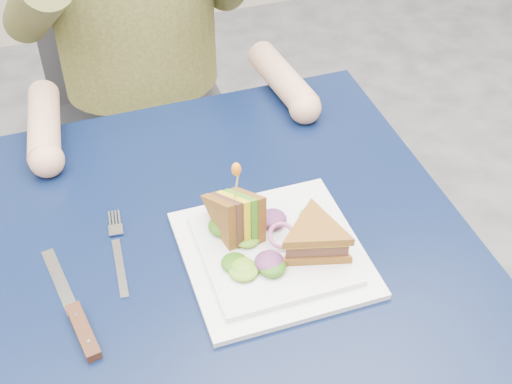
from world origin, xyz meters
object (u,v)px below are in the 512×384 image
object	(u,v)px
plate	(273,252)
fork	(119,254)
table	(224,275)
sandwich_upright	(237,217)
sandwich_flat	(315,238)
chair	(138,87)
knife	(79,321)

from	to	relation	value
plate	fork	bearing A→B (deg)	160.73
table	plate	world-z (taller)	plate
fork	table	bearing A→B (deg)	-7.45
plate	sandwich_upright	bearing A→B (deg)	132.03
sandwich_flat	chair	bearing A→B (deg)	98.17
knife	fork	bearing A→B (deg)	55.50
chair	sandwich_upright	xyz separation A→B (m)	(0.02, -0.74, 0.24)
plate	table	bearing A→B (deg)	137.96
sandwich_upright	knife	distance (m)	0.27
sandwich_flat	fork	world-z (taller)	sandwich_flat
table	fork	xyz separation A→B (m)	(-0.16, 0.02, 0.08)
plate	sandwich_upright	distance (m)	0.08
plate	knife	size ratio (longest dim) A/B	1.18
chair	sandwich_flat	size ratio (longest dim) A/B	6.41
table	fork	bearing A→B (deg)	172.55
chair	sandwich_flat	xyz separation A→B (m)	(0.12, -0.81, 0.23)
table	chair	size ratio (longest dim) A/B	0.81
table	chair	distance (m)	0.74
table	sandwich_flat	xyz separation A→B (m)	(0.12, -0.08, 0.12)
sandwich_flat	sandwich_upright	xyz separation A→B (m)	(-0.10, 0.07, 0.01)
sandwich_flat	fork	distance (m)	0.29
chair	sandwich_flat	world-z (taller)	chair
sandwich_upright	fork	size ratio (longest dim) A/B	0.71
plate	fork	distance (m)	0.23
knife	table	bearing A→B (deg)	20.88
sandwich_flat	sandwich_upright	bearing A→B (deg)	143.78
plate	sandwich_flat	world-z (taller)	sandwich_flat
plate	sandwich_upright	world-z (taller)	sandwich_upright
fork	knife	bearing A→B (deg)	-124.50
table	sandwich_upright	world-z (taller)	sandwich_upright
sandwich_upright	fork	xyz separation A→B (m)	(-0.18, 0.03, -0.05)
fork	sandwich_upright	bearing A→B (deg)	-9.99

